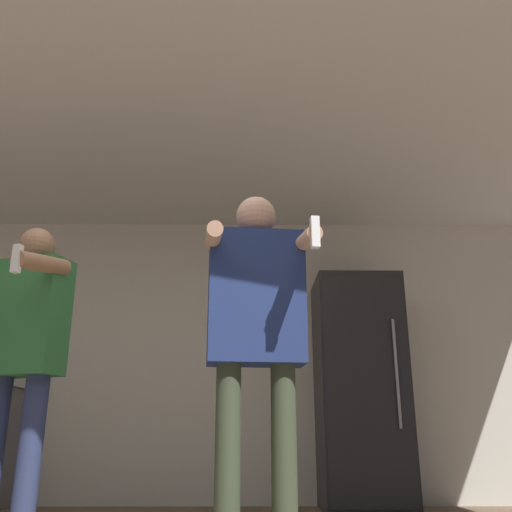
# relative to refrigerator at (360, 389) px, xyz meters

# --- Properties ---
(wall_back) EXTENTS (7.00, 0.06, 2.55)m
(wall_back) POSITION_rel_refrigerator_xyz_m (-1.46, 0.37, 0.33)
(wall_back) COLOR beige
(wall_back) RESTS_ON ground_plane
(ceiling_slab) EXTENTS (7.00, 3.86, 0.05)m
(ceiling_slab) POSITION_rel_refrigerator_xyz_m (-1.46, -1.33, 1.63)
(ceiling_slab) COLOR silver
(ceiling_slab) RESTS_ON wall_back
(refrigerator) EXTENTS (0.71, 0.70, 1.88)m
(refrigerator) POSITION_rel_refrigerator_xyz_m (0.00, 0.00, 0.00)
(refrigerator) COLOR #262628
(refrigerator) RESTS_ON ground_plane
(person_woman_foreground) EXTENTS (0.53, 0.52, 1.67)m
(person_woman_foreground) POSITION_rel_refrigerator_xyz_m (-0.90, -2.27, 0.09)
(person_woman_foreground) COLOR #38422D
(person_woman_foreground) RESTS_ON ground_plane
(person_man_side) EXTENTS (0.58, 0.60, 1.66)m
(person_man_side) POSITION_rel_refrigerator_xyz_m (-2.13, -1.86, 0.06)
(person_man_side) COLOR navy
(person_man_side) RESTS_ON ground_plane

